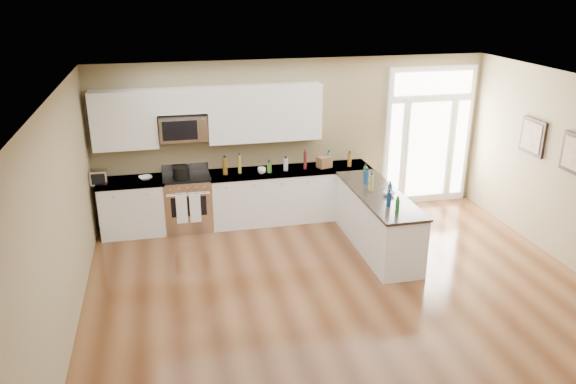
# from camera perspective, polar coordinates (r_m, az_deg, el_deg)

# --- Properties ---
(ground) EXTENTS (8.00, 8.00, 0.00)m
(ground) POSITION_cam_1_polar(r_m,az_deg,el_deg) (7.10, 8.40, -14.14)
(ground) COLOR #502C16
(room_shell) EXTENTS (8.00, 8.00, 8.00)m
(room_shell) POSITION_cam_1_polar(r_m,az_deg,el_deg) (6.29, 9.20, -1.23)
(room_shell) COLOR #8F805A
(room_shell) RESTS_ON ground
(back_cabinet_left) EXTENTS (1.10, 0.66, 0.94)m
(back_cabinet_left) POSITION_cam_1_polar(r_m,az_deg,el_deg) (9.79, -15.45, -1.63)
(back_cabinet_left) COLOR white
(back_cabinet_left) RESTS_ON ground
(back_cabinet_right) EXTENTS (2.85, 0.66, 0.94)m
(back_cabinet_right) POSITION_cam_1_polar(r_m,az_deg,el_deg) (9.99, 0.24, -0.39)
(back_cabinet_right) COLOR white
(back_cabinet_right) RESTS_ON ground
(peninsula_cabinet) EXTENTS (0.69, 2.32, 0.94)m
(peninsula_cabinet) POSITION_cam_1_polar(r_m,az_deg,el_deg) (9.02, 9.04, -3.08)
(peninsula_cabinet) COLOR white
(peninsula_cabinet) RESTS_ON ground
(upper_cabinet_left) EXTENTS (1.04, 0.33, 0.95)m
(upper_cabinet_left) POSITION_cam_1_polar(r_m,az_deg,el_deg) (9.49, -16.33, 7.03)
(upper_cabinet_left) COLOR white
(upper_cabinet_left) RESTS_ON room_shell
(upper_cabinet_right) EXTENTS (1.94, 0.33, 0.95)m
(upper_cabinet_right) POSITION_cam_1_polar(r_m,az_deg,el_deg) (9.62, -2.38, 8.02)
(upper_cabinet_right) COLOR white
(upper_cabinet_right) RESTS_ON room_shell
(upper_cabinet_short) EXTENTS (0.82, 0.33, 0.40)m
(upper_cabinet_short) POSITION_cam_1_polar(r_m,az_deg,el_deg) (9.42, -10.80, 9.12)
(upper_cabinet_short) COLOR white
(upper_cabinet_short) RESTS_ON room_shell
(microwave) EXTENTS (0.78, 0.41, 0.42)m
(microwave) POSITION_cam_1_polar(r_m,az_deg,el_deg) (9.47, -10.62, 6.47)
(microwave) COLOR silver
(microwave) RESTS_ON room_shell
(entry_door) EXTENTS (1.70, 0.10, 2.60)m
(entry_door) POSITION_cam_1_polar(r_m,az_deg,el_deg) (10.86, 14.04, 5.51)
(entry_door) COLOR white
(entry_door) RESTS_ON ground
(wall_art_near) EXTENTS (0.05, 0.58, 0.58)m
(wall_art_near) POSITION_cam_1_polar(r_m,az_deg,el_deg) (9.79, 23.60, 5.17)
(wall_art_near) COLOR black
(wall_art_near) RESTS_ON room_shell
(wall_art_far) EXTENTS (0.05, 0.58, 0.58)m
(wall_art_far) POSITION_cam_1_polar(r_m,az_deg,el_deg) (9.03, 27.20, 3.42)
(wall_art_far) COLOR black
(wall_art_far) RESTS_ON room_shell
(kitchen_range) EXTENTS (0.79, 0.70, 1.08)m
(kitchen_range) POSITION_cam_1_polar(r_m,az_deg,el_deg) (9.76, -10.13, -0.99)
(kitchen_range) COLOR silver
(kitchen_range) RESTS_ON ground
(stockpot) EXTENTS (0.34, 0.34, 0.21)m
(stockpot) POSITION_cam_1_polar(r_m,az_deg,el_deg) (9.45, -10.81, 1.97)
(stockpot) COLOR black
(stockpot) RESTS_ON kitchen_range
(toaster_oven) EXTENTS (0.27, 0.22, 0.23)m
(toaster_oven) POSITION_cam_1_polar(r_m,az_deg,el_deg) (9.57, -18.67, 1.46)
(toaster_oven) COLOR silver
(toaster_oven) RESTS_ON back_cabinet_left
(cardboard_box) EXTENTS (0.28, 0.24, 0.19)m
(cardboard_box) POSITION_cam_1_polar(r_m,az_deg,el_deg) (9.91, 3.71, 3.06)
(cardboard_box) COLOR brown
(cardboard_box) RESTS_ON back_cabinet_right
(bowl_left) EXTENTS (0.27, 0.27, 0.05)m
(bowl_left) POSITION_cam_1_polar(r_m,az_deg,el_deg) (9.59, -14.28, 1.40)
(bowl_left) COLOR white
(bowl_left) RESTS_ON back_cabinet_left
(bowl_peninsula) EXTENTS (0.20, 0.20, 0.06)m
(bowl_peninsula) POSITION_cam_1_polar(r_m,az_deg,el_deg) (8.75, 10.20, -0.15)
(bowl_peninsula) COLOR white
(bowl_peninsula) RESTS_ON peninsula_cabinet
(cup_counter) EXTENTS (0.14, 0.14, 0.11)m
(cup_counter) POSITION_cam_1_polar(r_m,az_deg,el_deg) (9.58, -2.69, 2.19)
(cup_counter) COLOR white
(cup_counter) RESTS_ON back_cabinet_right
(counter_bottles) EXTENTS (2.39, 2.38, 0.32)m
(counter_bottles) POSITION_cam_1_polar(r_m,az_deg,el_deg) (9.32, 2.93, 2.09)
(counter_bottles) COLOR #19591E
(counter_bottles) RESTS_ON back_cabinet_right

